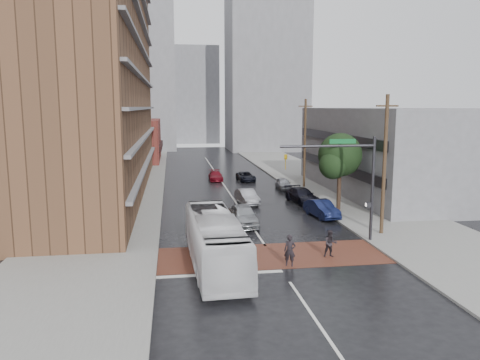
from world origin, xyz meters
TOP-DOWN VIEW (x-y plane):
  - ground at (0.00, 0.00)m, footprint 160.00×160.00m
  - crosswalk at (0.00, 0.50)m, footprint 14.00×5.00m
  - sidewalk_west at (-11.50, 25.00)m, footprint 9.00×90.00m
  - sidewalk_east at (11.50, 25.00)m, footprint 9.00×90.00m
  - apartment_block at (-14.00, 24.00)m, footprint 10.00×44.00m
  - storefront_west at (-12.00, 54.00)m, footprint 8.00×16.00m
  - building_east at (16.50, 20.00)m, footprint 11.00×26.00m
  - distant_tower_west at (-14.00, 78.00)m, footprint 18.00×16.00m
  - distant_tower_east at (14.00, 72.00)m, footprint 16.00×14.00m
  - distant_tower_center at (0.00, 95.00)m, footprint 12.00×10.00m
  - street_tree at (8.52, 12.03)m, footprint 4.20×4.10m
  - signal_mast at (5.85, 2.50)m, footprint 6.50×0.30m
  - utility_pole_near at (8.80, 4.00)m, footprint 1.60×0.26m
  - utility_pole_far at (8.80, 24.00)m, footprint 1.60×0.26m
  - transit_bus at (-3.67, -1.02)m, footprint 3.00×11.11m
  - pedestrian_a at (0.62, -1.50)m, footprint 0.78×0.64m
  - pedestrian_b at (3.49, -0.28)m, footprint 0.87×0.70m
  - car_travel_a at (-0.63, 8.20)m, footprint 2.11×4.83m
  - car_travel_b at (0.97, 16.15)m, footprint 1.96×4.34m
  - car_travel_c at (-0.64, 30.88)m, footprint 1.67×4.06m
  - suv_travel at (3.05, 29.94)m, footprint 2.21×4.20m
  - car_parked_near at (6.30, 10.00)m, footprint 2.14×4.49m
  - car_parked_mid at (6.30, 16.00)m, footprint 2.74×5.06m
  - car_parked_far at (6.30, 23.57)m, footprint 1.50×3.64m

SIDE VIEW (x-z plane):
  - ground at x=0.00m, z-range 0.00..0.00m
  - crosswalk at x=0.00m, z-range 0.00..0.02m
  - sidewalk_west at x=-11.50m, z-range 0.00..0.15m
  - sidewalk_east at x=11.50m, z-range 0.00..0.15m
  - suv_travel at x=3.05m, z-range 0.00..1.13m
  - car_travel_c at x=-0.64m, z-range 0.00..1.17m
  - car_parked_far at x=6.30m, z-range 0.00..1.23m
  - car_travel_b at x=0.97m, z-range 0.00..1.38m
  - car_parked_mid at x=6.30m, z-range 0.00..1.39m
  - car_parked_near at x=6.30m, z-range 0.00..1.42m
  - car_travel_a at x=-0.63m, z-range 0.00..1.62m
  - pedestrian_b at x=3.49m, z-range 0.00..1.70m
  - pedestrian_a at x=0.62m, z-range 0.00..1.85m
  - transit_bus at x=-3.67m, z-range 0.00..3.07m
  - storefront_west at x=-12.00m, z-range 0.00..7.00m
  - building_east at x=16.50m, z-range 0.00..9.00m
  - signal_mast at x=5.85m, z-range 1.13..8.33m
  - street_tree at x=8.52m, z-range 1.28..8.18m
  - utility_pole_near at x=8.80m, z-range 0.14..10.14m
  - utility_pole_far at x=8.80m, z-range 0.14..10.14m
  - distant_tower_center at x=0.00m, z-range 0.00..24.00m
  - apartment_block at x=-14.00m, z-range 0.00..28.00m
  - distant_tower_west at x=-14.00m, z-range 0.00..32.00m
  - distant_tower_east at x=14.00m, z-range 0.00..36.00m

